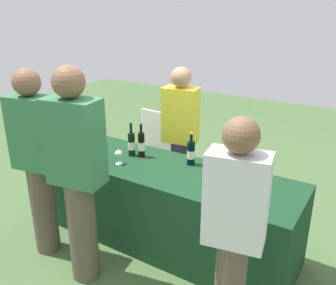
% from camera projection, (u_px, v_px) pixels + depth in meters
% --- Properties ---
extents(ground_plane, '(12.00, 12.00, 0.00)m').
position_uv_depth(ground_plane, '(168.00, 241.00, 3.52)').
color(ground_plane, '#476638').
extents(tasting_table, '(2.37, 0.75, 0.77)m').
position_uv_depth(tasting_table, '(168.00, 207.00, 3.38)').
color(tasting_table, '#14381E').
rests_on(tasting_table, ground_plane).
extents(wine_bottle_0, '(0.07, 0.07, 0.32)m').
position_uv_depth(wine_bottle_0, '(95.00, 136.00, 3.72)').
color(wine_bottle_0, black).
rests_on(wine_bottle_0, tasting_table).
extents(wine_bottle_1, '(0.07, 0.07, 0.33)m').
position_uv_depth(wine_bottle_1, '(132.00, 144.00, 3.50)').
color(wine_bottle_1, black).
rests_on(wine_bottle_1, tasting_table).
extents(wine_bottle_2, '(0.07, 0.07, 0.33)m').
position_uv_depth(wine_bottle_2, '(141.00, 145.00, 3.47)').
color(wine_bottle_2, black).
rests_on(wine_bottle_2, tasting_table).
extents(wine_bottle_3, '(0.07, 0.07, 0.31)m').
position_uv_depth(wine_bottle_3, '(191.00, 153.00, 3.30)').
color(wine_bottle_3, black).
rests_on(wine_bottle_3, tasting_table).
extents(wine_bottle_4, '(0.07, 0.07, 0.32)m').
position_uv_depth(wine_bottle_4, '(236.00, 165.00, 3.05)').
color(wine_bottle_4, black).
rests_on(wine_bottle_4, tasting_table).
extents(wine_glass_0, '(0.07, 0.07, 0.14)m').
position_uv_depth(wine_glass_0, '(97.00, 146.00, 3.49)').
color(wine_glass_0, silver).
rests_on(wine_glass_0, tasting_table).
extents(wine_glass_1, '(0.07, 0.07, 0.14)m').
position_uv_depth(wine_glass_1, '(119.00, 154.00, 3.31)').
color(wine_glass_1, silver).
rests_on(wine_glass_1, tasting_table).
extents(wine_glass_2, '(0.07, 0.07, 0.14)m').
position_uv_depth(wine_glass_2, '(248.00, 191.00, 2.66)').
color(wine_glass_2, silver).
rests_on(wine_glass_2, tasting_table).
extents(server_pouring, '(0.38, 0.24, 1.56)m').
position_uv_depth(server_pouring, '(180.00, 134.00, 3.85)').
color(server_pouring, '#3F3351').
rests_on(server_pouring, ground_plane).
extents(guest_0, '(0.42, 0.28, 1.68)m').
position_uv_depth(guest_0, '(37.00, 158.00, 3.10)').
color(guest_0, brown).
rests_on(guest_0, ground_plane).
extents(guest_1, '(0.45, 0.30, 1.76)m').
position_uv_depth(guest_1, '(77.00, 172.00, 2.75)').
color(guest_1, brown).
rests_on(guest_1, ground_plane).
extents(guest_2, '(0.39, 0.26, 1.58)m').
position_uv_depth(guest_2, '(234.00, 230.00, 2.20)').
color(guest_2, brown).
rests_on(guest_2, ground_plane).
extents(menu_board, '(0.52, 0.07, 0.92)m').
position_uv_depth(menu_board, '(159.00, 147.00, 4.60)').
color(menu_board, white).
rests_on(menu_board, ground_plane).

